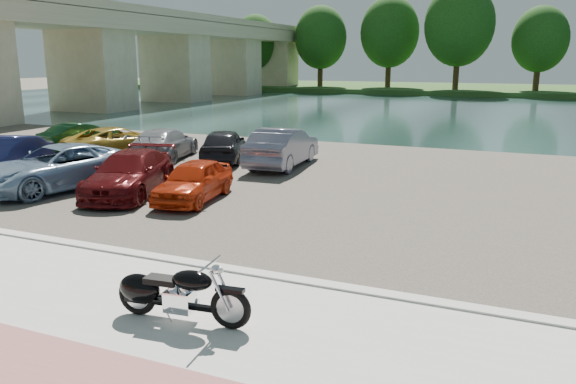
# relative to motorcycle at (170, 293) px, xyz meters

# --- Properties ---
(ground) EXTENTS (200.00, 200.00, 0.00)m
(ground) POSITION_rel_motorcycle_xyz_m (-0.49, 0.31, -0.56)
(ground) COLOR #595447
(ground) RESTS_ON ground
(promenade) EXTENTS (60.00, 6.00, 0.10)m
(promenade) POSITION_rel_motorcycle_xyz_m (-0.49, -0.69, -0.51)
(promenade) COLOR beige
(promenade) RESTS_ON ground
(pink_path) EXTENTS (60.00, 2.00, 0.01)m
(pink_path) POSITION_rel_motorcycle_xyz_m (-0.49, -2.19, -0.46)
(pink_path) COLOR #9A565C
(pink_path) RESTS_ON promenade
(kerb) EXTENTS (60.00, 0.30, 0.14)m
(kerb) POSITION_rel_motorcycle_xyz_m (-0.49, 2.31, -0.49)
(kerb) COLOR beige
(kerb) RESTS_ON ground
(parking_lot) EXTENTS (60.00, 18.00, 0.04)m
(parking_lot) POSITION_rel_motorcycle_xyz_m (-0.49, 11.31, -0.54)
(parking_lot) COLOR #3E3932
(parking_lot) RESTS_ON ground
(river) EXTENTS (120.00, 40.00, 0.00)m
(river) POSITION_rel_motorcycle_xyz_m (-0.49, 40.31, -0.56)
(river) COLOR #1B312F
(river) RESTS_ON ground
(far_bank) EXTENTS (120.00, 24.00, 0.60)m
(far_bank) POSITION_rel_motorcycle_xyz_m (-0.49, 72.31, -0.26)
(far_bank) COLOR #294B1A
(far_bank) RESTS_ON ground
(bridge) EXTENTS (7.00, 56.00, 8.55)m
(bridge) POSITION_rel_motorcycle_xyz_m (-28.49, 41.33, 4.96)
(bridge) COLOR tan
(bridge) RESTS_ON ground
(far_trees) EXTENTS (70.25, 10.68, 12.52)m
(far_trees) POSITION_rel_motorcycle_xyz_m (3.87, 66.10, 6.93)
(far_trees) COLOR #3B2B15
(far_trees) RESTS_ON far_bank
(motorcycle) EXTENTS (2.33, 0.75, 1.05)m
(motorcycle) POSITION_rel_motorcycle_xyz_m (0.00, 0.00, 0.00)
(motorcycle) COLOR black
(motorcycle) RESTS_ON promenade
(car_1) EXTENTS (3.07, 4.93, 1.53)m
(car_1) POSITION_rel_motorcycle_xyz_m (-11.60, 6.69, 0.25)
(car_1) COLOR #151A44
(car_1) RESTS_ON parking_lot
(car_2) EXTENTS (3.69, 5.62, 1.44)m
(car_2) POSITION_rel_motorcycle_xyz_m (-8.95, 6.63, 0.20)
(car_2) COLOR #7C98B5
(car_2) RESTS_ON parking_lot
(car_3) EXTENTS (3.13, 4.92, 1.33)m
(car_3) POSITION_rel_motorcycle_xyz_m (-6.32, 6.97, 0.14)
(car_3) COLOR #4F0B0D
(car_3) RESTS_ON parking_lot
(car_4) EXTENTS (1.92, 3.74, 1.22)m
(car_4) POSITION_rel_motorcycle_xyz_m (-4.04, 7.06, 0.09)
(car_4) COLOR #B82B0C
(car_4) RESTS_ON parking_lot
(car_5) EXTENTS (2.27, 4.09, 1.28)m
(car_5) POSITION_rel_motorcycle_xyz_m (-14.05, 13.27, 0.12)
(car_5) COLOR black
(car_5) RESTS_ON parking_lot
(car_6) EXTENTS (3.47, 5.09, 1.29)m
(car_6) POSITION_rel_motorcycle_xyz_m (-11.39, 12.55, 0.13)
(car_6) COLOR #A78426
(car_6) RESTS_ON parking_lot
(car_7) EXTENTS (2.94, 4.87, 1.32)m
(car_7) POSITION_rel_motorcycle_xyz_m (-9.12, 12.78, 0.14)
(car_7) COLOR gray
(car_7) RESTS_ON parking_lot
(car_8) EXTENTS (2.96, 4.33, 1.37)m
(car_8) POSITION_rel_motorcycle_xyz_m (-6.53, 13.29, 0.16)
(car_8) COLOR black
(car_8) RESTS_ON parking_lot
(car_9) EXTENTS (1.93, 4.75, 1.53)m
(car_9) POSITION_rel_motorcycle_xyz_m (-3.81, 13.17, 0.24)
(car_9) COLOR slate
(car_9) RESTS_ON parking_lot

